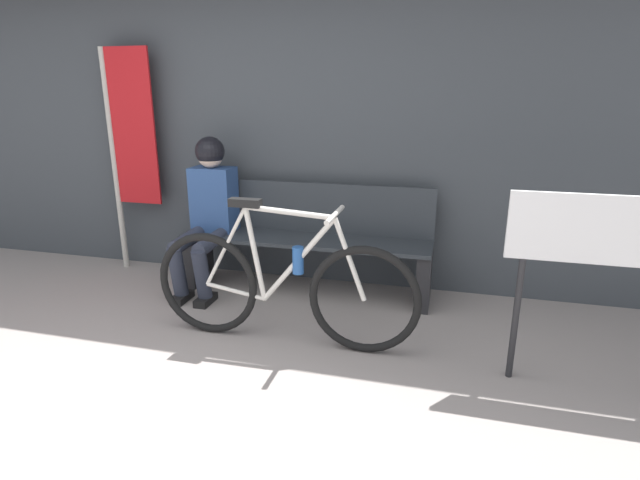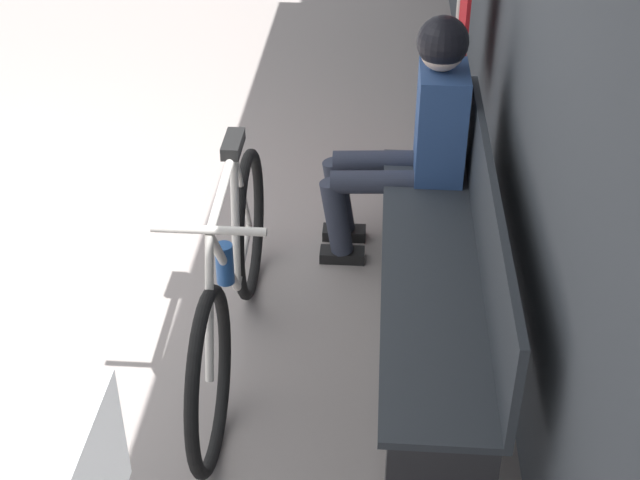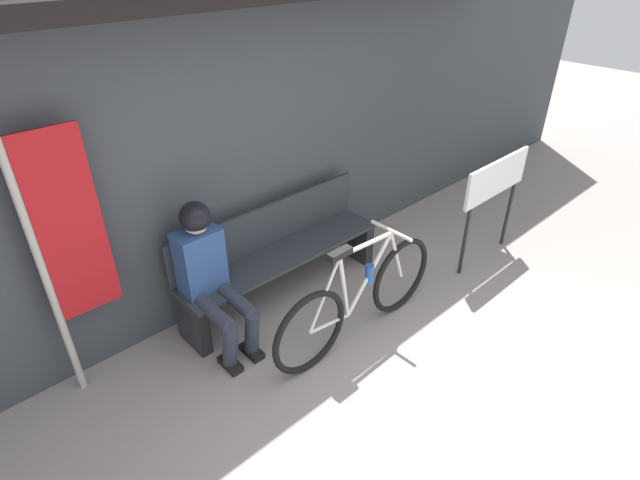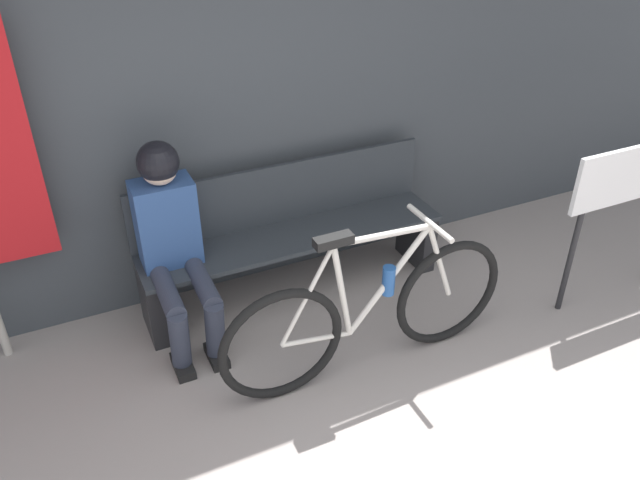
{
  "view_description": "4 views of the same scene",
  "coord_description": "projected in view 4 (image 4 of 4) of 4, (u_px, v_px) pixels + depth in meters",
  "views": [
    {
      "loc": [
        1.51,
        -1.53,
        1.56
      ],
      "look_at": [
        0.66,
        1.67,
        0.56
      ],
      "focal_mm": 28.0,
      "sensor_mm": 36.0,
      "label": 1
    },
    {
      "loc": [
        3.39,
        1.78,
        2.52
      ],
      "look_at": [
        0.53,
        1.58,
        0.62
      ],
      "focal_mm": 50.0,
      "sensor_mm": 36.0,
      "label": 2
    },
    {
      "loc": [
        -1.79,
        -0.84,
        2.83
      ],
      "look_at": [
        0.38,
        1.51,
        0.86
      ],
      "focal_mm": 28.0,
      "sensor_mm": 36.0,
      "label": 3
    },
    {
      "loc": [
        -0.85,
        -1.07,
        2.51
      ],
      "look_at": [
        0.42,
        1.6,
        0.67
      ],
      "focal_mm": 35.0,
      "sensor_mm": 36.0,
      "label": 4
    }
  ],
  "objects": [
    {
      "name": "bicycle",
      "position": [
        370.0,
        313.0,
        3.39
      ],
      "size": [
        1.73,
        0.4,
        0.93
      ],
      "color": "black",
      "rests_on": "ground_plane"
    },
    {
      "name": "signboard",
      "position": [
        635.0,
        184.0,
        3.75
      ],
      "size": [
        0.99,
        0.04,
        1.07
      ],
      "color": "#232326",
      "rests_on": "ground_plane"
    },
    {
      "name": "person_seated",
      "position": [
        171.0,
        234.0,
        3.48
      ],
      "size": [
        0.34,
        0.66,
        1.22
      ],
      "color": "#2D3342",
      "rests_on": "ground_plane"
    },
    {
      "name": "storefront_wall",
      "position": [
        190.0,
        34.0,
        3.42
      ],
      "size": [
        12.0,
        0.56,
        3.2
      ],
      "color": "#3D4247",
      "rests_on": "ground_plane"
    },
    {
      "name": "park_bench_near",
      "position": [
        291.0,
        235.0,
        4.0
      ],
      "size": [
        1.96,
        0.42,
        0.86
      ],
      "color": "#2D3338",
      "rests_on": "ground_plane"
    }
  ]
}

